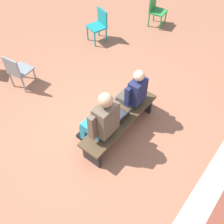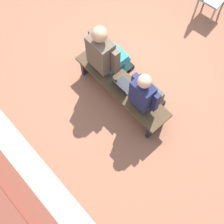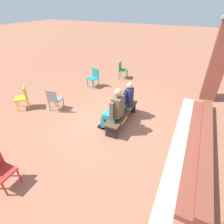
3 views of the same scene
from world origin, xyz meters
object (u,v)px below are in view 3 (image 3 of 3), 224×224
Objects in this scene: plastic_chair_far_right at (94,77)px; plastic_chair_near_bench_left at (54,99)px; plastic_chair_near_bench_right at (23,96)px; bench at (122,114)px; laptop at (123,110)px; plastic_chair_by_pillar at (122,69)px; person_adult at (114,109)px; person_student at (126,98)px.

plastic_chair_near_bench_left is at bearing -3.97° from plastic_chair_far_right.
plastic_chair_far_right is 3.13m from plastic_chair_near_bench_right.
plastic_chair_far_right reaches higher than bench.
laptop is 4.05m from plastic_chair_by_pillar.
person_adult is at bearing -9.37° from bench.
plastic_chair_near_bench_left and plastic_chair_near_bench_right have the same top height.
plastic_chair_near_bench_left is at bearing -92.91° from person_adult.
person_adult is 3.63m from plastic_chair_near_bench_right.
plastic_chair_far_right is 1.00× the size of plastic_chair_near_bench_left.
laptop is 2.55m from plastic_chair_near_bench_left.
person_adult is 0.55m from laptop.
person_adult is (0.44, -0.07, 0.40)m from bench.
person_student reaches higher than plastic_chair_far_right.
plastic_chair_by_pillar is at bearing -155.11° from person_student.
person_student is (-0.45, -0.06, 0.34)m from bench.
plastic_chair_far_right is (-2.17, -2.34, 0.13)m from bench.
person_student reaches higher than plastic_chair_by_pillar.
person_adult is at bearing 40.96° from plastic_chair_far_right.
bench is 2.14× the size of plastic_chair_near_bench_right.
person_adult reaches higher than plastic_chair_by_pillar.
plastic_chair_near_bench_right is at bearing -79.36° from laptop.
plastic_chair_by_pillar is at bearing 167.28° from plastic_chair_near_bench_left.
plastic_chair_by_pillar is (-3.30, -1.53, -0.21)m from person_student.
plastic_chair_far_right is at bearing -132.28° from laptop.
plastic_chair_near_bench_right reaches higher than bench.
laptop is at bearing 10.23° from person_student.
plastic_chair_far_right is 1.75m from plastic_chair_by_pillar.
laptop is 0.38× the size of plastic_chair_near_bench_left.
person_adult is at bearing -10.21° from laptop.
plastic_chair_near_bench_left is at bearing -82.13° from laptop.
plastic_chair_near_bench_left is at bearing -12.72° from plastic_chair_by_pillar.
person_adult reaches higher than bench.
person_student reaches higher than laptop.
laptop is at bearing 23.36° from plastic_chair_by_pillar.
plastic_chair_near_bench_left is 1.00× the size of plastic_chair_by_pillar.
person_adult is (0.89, -0.01, 0.07)m from person_student.
person_student is at bearing 179.40° from person_adult.
plastic_chair_by_pillar reaches higher than laptop.
bench is 2.14× the size of plastic_chair_far_right.
plastic_chair_by_pillar is at bearing 154.74° from plastic_chair_far_right.
bench is at bearing 100.23° from plastic_chair_near_bench_right.
person_adult reaches higher than plastic_chair_near_bench_left.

